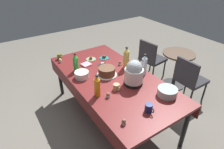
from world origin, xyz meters
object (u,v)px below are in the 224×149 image
object	(u,v)px
soda_bottle_ginger_ale	(126,58)
maroon_chair_right	(189,78)
dessert_plate_teal	(104,58)
dessert_plate_sage	(91,59)
frosted_layer_cake	(107,72)
cupcake_mint	(108,95)
slow_cooker	(134,73)
soda_bottle_water	(144,65)
coffee_mug_navy	(149,108)
coffee_mug_tan	(116,87)
ceramic_snack_bowl	(82,75)
maroon_chair_left	(151,57)
cupcake_lemon	(120,63)
soda_bottle_orange_juice	(97,86)
glass_salad_bowl	(167,92)
coffee_mug_olive	(60,56)
cupcake_berry	(124,122)
potluck_table	(112,81)
cupcake_rose	(60,60)
dessert_plate_charcoal	(102,65)
soda_bottle_lime_soda	(76,63)
cupcake_cocoa	(126,60)
round_cafe_table	(177,63)

from	to	relation	value
soda_bottle_ginger_ale	maroon_chair_right	world-z (taller)	soda_bottle_ginger_ale
dessert_plate_teal	dessert_plate_sage	bearing A→B (deg)	-113.05
frosted_layer_cake	cupcake_mint	world-z (taller)	frosted_layer_cake
slow_cooker	dessert_plate_sage	world-z (taller)	slow_cooker
slow_cooker	soda_bottle_water	distance (m)	0.31
coffee_mug_navy	coffee_mug_tan	bearing A→B (deg)	-172.63
ceramic_snack_bowl	maroon_chair_left	bearing A→B (deg)	100.14
cupcake_mint	coffee_mug_tan	xyz separation A→B (m)	(-0.07, 0.18, 0.01)
maroon_chair_left	cupcake_lemon	bearing A→B (deg)	-73.72
slow_cooker	dessert_plate_teal	size ratio (longest dim) A/B	2.29
cupcake_lemon	slow_cooker	bearing A→B (deg)	-16.64
slow_cooker	soda_bottle_ginger_ale	bearing A→B (deg)	155.47
soda_bottle_orange_juice	glass_salad_bowl	bearing A→B (deg)	56.67
coffee_mug_olive	coffee_mug_navy	world-z (taller)	coffee_mug_navy
soda_bottle_ginger_ale	maroon_chair_right	bearing A→B (deg)	61.43
soda_bottle_orange_juice	maroon_chair_right	xyz separation A→B (m)	(0.15, 1.70, -0.40)
cupcake_lemon	soda_bottle_orange_juice	distance (m)	0.87
cupcake_mint	maroon_chair_right	distance (m)	1.64
ceramic_snack_bowl	maroon_chair_left	distance (m)	1.74
slow_cooker	soda_bottle_water	size ratio (longest dim) A/B	1.09
cupcake_berry	soda_bottle_water	bearing A→B (deg)	127.50
potluck_table	maroon_chair_right	distance (m)	1.39
cupcake_rose	soda_bottle_orange_juice	xyz separation A→B (m)	(1.11, 0.08, 0.11)
cupcake_lemon	glass_salad_bowl	bearing A→B (deg)	1.97
glass_salad_bowl	maroon_chair_right	bearing A→B (deg)	108.88
glass_salad_bowl	maroon_chair_left	xyz separation A→B (m)	(-1.27, 0.96, -0.31)
ceramic_snack_bowl	coffee_mug_olive	size ratio (longest dim) A/B	1.68
dessert_plate_teal	glass_salad_bowl	bearing A→B (deg)	5.54
dessert_plate_charcoal	maroon_chair_right	size ratio (longest dim) A/B	0.17
soda_bottle_water	maroon_chair_left	world-z (taller)	soda_bottle_water
potluck_table	soda_bottle_ginger_ale	distance (m)	0.43
dessert_plate_charcoal	maroon_chair_left	bearing A→B (deg)	96.86
coffee_mug_olive	dessert_plate_charcoal	bearing A→B (deg)	39.50
coffee_mug_olive	maroon_chair_right	bearing A→B (deg)	51.35
coffee_mug_tan	cupcake_berry	bearing A→B (deg)	-27.42
dessert_plate_teal	soda_bottle_lime_soda	xyz separation A→B (m)	(0.12, -0.57, 0.12)
cupcake_cocoa	glass_salad_bowl	bearing A→B (deg)	-5.76
dessert_plate_teal	frosted_layer_cake	bearing A→B (deg)	-27.29
soda_bottle_ginger_ale	cupcake_berry	bearing A→B (deg)	-38.09
maroon_chair_right	soda_bottle_orange_juice	bearing A→B (deg)	-95.18
cupcake_rose	cupcake_lemon	xyz separation A→B (m)	(0.62, 0.78, 0.00)
cupcake_rose	coffee_mug_navy	size ratio (longest dim) A/B	0.51
potluck_table	soda_bottle_lime_soda	xyz separation A→B (m)	(-0.47, -0.35, 0.20)
cupcake_cocoa	dessert_plate_teal	bearing A→B (deg)	-144.02
dessert_plate_teal	coffee_mug_navy	size ratio (longest dim) A/B	1.19
glass_salad_bowl	ceramic_snack_bowl	size ratio (longest dim) A/B	1.21
coffee_mug_olive	cupcake_lemon	bearing A→B (deg)	45.05
cupcake_mint	soda_bottle_lime_soda	bearing A→B (deg)	-176.27
ceramic_snack_bowl	round_cafe_table	bearing A→B (deg)	84.28
cupcake_lemon	soda_bottle_lime_soda	size ratio (longest dim) A/B	0.23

